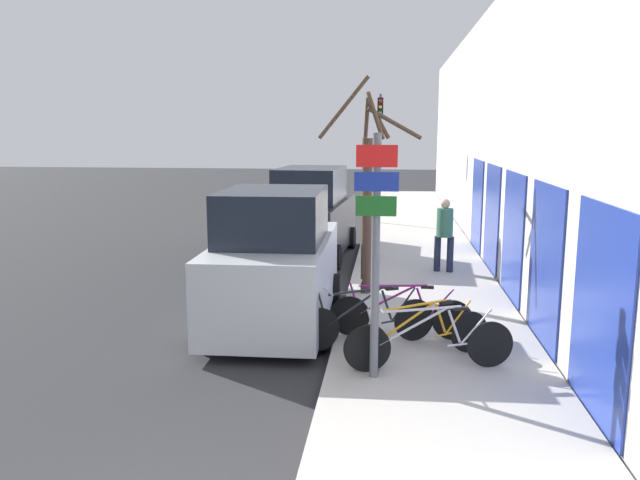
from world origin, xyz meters
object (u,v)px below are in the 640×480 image
bicycle_2 (367,321)px  street_tree (367,195)px  signpost (376,246)px  parked_car_0 (275,264)px  bicycle_0 (429,342)px  pedestrian_near (445,230)px  bicycle_1 (420,335)px  traffic_light (380,141)px  parked_car_1 (311,217)px  bicycle_3 (401,314)px

bicycle_2 → street_tree: street_tree is taller
signpost → parked_car_0: signpost is taller
bicycle_0 → pedestrian_near: (0.69, 6.18, 0.60)m
signpost → bicycle_2: bearing=96.3°
bicycle_1 → traffic_light: traffic_light is taller
parked_car_0 → traffic_light: bearing=81.1°
bicycle_0 → bicycle_2: bearing=33.2°
signpost → bicycle_1: (0.64, 0.72, -1.42)m
pedestrian_near → street_tree: street_tree is taller
bicycle_0 → parked_car_1: 8.65m
bicycle_1 → street_tree: size_ratio=0.47×
signpost → bicycle_0: bearing=25.3°
bicycle_2 → parked_car_1: parked_car_1 is taller
pedestrian_near → parked_car_1: bearing=-20.2°
bicycle_0 → bicycle_1: bicycle_0 is taller
bicycle_0 → parked_car_0: parked_car_0 is taller
bicycle_1 → pedestrian_near: pedestrian_near is taller
bicycle_1 → traffic_light: 13.73m
bicycle_0 → parked_car_0: bearing=36.4°
signpost → parked_car_0: size_ratio=0.74×
pedestrian_near → traffic_light: (-1.67, 7.65, 1.89)m
bicycle_1 → bicycle_3: 0.99m
pedestrian_near → bicycle_2: bearing=84.2°
signpost → bicycle_2: size_ratio=1.57×
traffic_light → bicycle_2: bearing=-89.6°
parked_car_1 → bicycle_3: bearing=-67.7°
bicycle_0 → pedestrian_near: 6.25m
bicycle_0 → parked_car_1: bearing=5.9°
signpost → parked_car_0: 3.31m
parked_car_1 → bicycle_2: bearing=-72.5°
parked_car_0 → parked_car_1: bearing=90.0°
bicycle_1 → parked_car_0: parked_car_0 is taller
parked_car_1 → pedestrian_near: bearing=-27.2°
signpost → parked_car_1: size_ratio=0.68×
pedestrian_near → bicycle_1: bearing=92.9°
parked_car_1 → traffic_light: size_ratio=1.06×
street_tree → bicycle_3: bearing=-76.6°
bicycle_2 → parked_car_0: size_ratio=0.47×
parked_car_0 → bicycle_1: bearing=-38.8°
bicycle_3 → street_tree: (-0.66, 2.76, 1.62)m
bicycle_2 → parked_car_0: 2.26m
signpost → bicycle_2: 1.87m
parked_car_1 → pedestrian_near: (3.37, -2.03, 0.04)m
signpost → bicycle_3: bearing=77.2°
bicycle_2 → pedestrian_near: pedestrian_near is taller
signpost → traffic_light: 14.23m
bicycle_0 → bicycle_1: bearing=4.4°
bicycle_1 → parked_car_0: size_ratio=0.47×
signpost → street_tree: 4.44m
bicycle_0 → bicycle_2: size_ratio=1.13×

